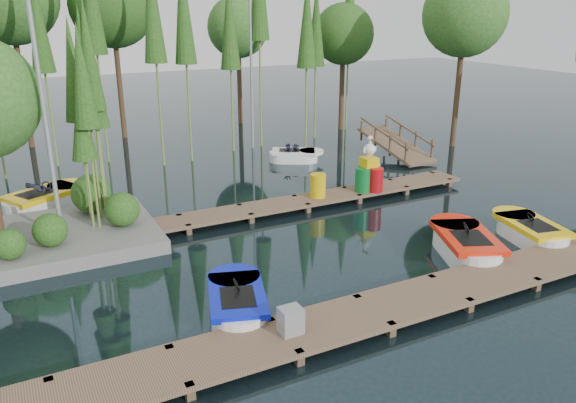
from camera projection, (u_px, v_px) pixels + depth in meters
name	position (u px, v px, depth m)	size (l,w,h in m)	color
ground_plane	(280.00, 246.00, 15.91)	(90.00, 90.00, 0.00)	#1B2C33
near_dock	(373.00, 311.00, 12.05)	(18.00, 1.50, 0.50)	brown
far_dock	(274.00, 206.00, 18.36)	(15.00, 1.20, 0.50)	brown
island	(13.00, 135.00, 14.90)	(6.20, 4.20, 6.75)	slate
tree_screen	(112.00, 14.00, 21.89)	(34.42, 18.53, 10.31)	#432E1C
lamp_island	(42.00, 97.00, 14.22)	(0.30, 0.30, 7.25)	gray
lamp_rear	(251.00, 56.00, 25.45)	(0.30, 0.30, 7.25)	gray
ramp	(396.00, 144.00, 25.05)	(1.50, 3.94, 1.49)	brown
boat_blue	(237.00, 303.00, 12.33)	(1.96, 2.90, 0.90)	white
boat_red	(465.00, 245.00, 15.24)	(2.40, 3.28, 1.01)	white
boat_yellow_near	(530.00, 232.00, 16.19)	(1.77, 2.91, 0.91)	white
boat_yellow_far	(45.00, 200.00, 18.69)	(3.29, 2.67, 1.51)	white
boat_white_far	(294.00, 156.00, 24.41)	(2.60, 2.08, 1.12)	white
utility_cabinet	(291.00, 320.00, 11.07)	(0.45, 0.38, 0.55)	gray
yellow_barrel	(318.00, 185.00, 18.92)	(0.54, 0.54, 0.80)	#E3BB0B
drum_cluster	(370.00, 174.00, 19.60)	(1.12, 1.03, 1.93)	#0C6C27
seagull_post	(369.00, 173.00, 19.76)	(0.51, 0.27, 0.81)	gray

